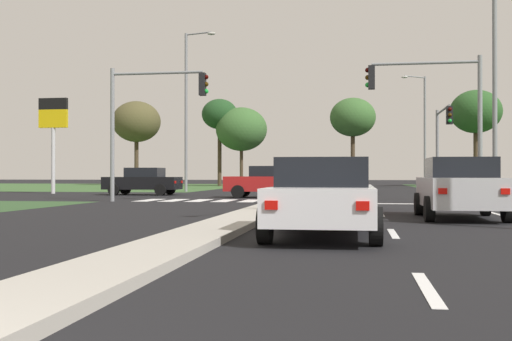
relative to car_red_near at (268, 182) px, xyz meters
name	(u,v)px	position (x,y,z in m)	size (l,w,h in m)	color
ground_plane	(302,197)	(1.58, 1.16, -0.81)	(200.00, 200.00, 0.00)	black
grass_verge_far_left	(60,186)	(-23.92, 25.66, -0.80)	(35.00, 35.00, 0.01)	#385B2D
median_island_near	(226,225)	(1.58, -17.84, -0.74)	(1.20, 22.00, 0.14)	#ADA89E
median_island_far	(325,186)	(1.58, 26.16, -0.74)	(1.20, 36.00, 0.14)	gray
lane_dash_near	(427,288)	(5.08, -24.60, -0.80)	(0.14, 2.00, 0.01)	silver
lane_dash_second	(393,234)	(5.08, -18.60, -0.80)	(0.14, 2.00, 0.01)	silver
lane_dash_third	(381,214)	(5.08, -12.60, -0.80)	(0.14, 2.00, 0.01)	silver
lane_dash_fourth	(375,205)	(5.08, -6.60, -0.80)	(0.14, 2.00, 0.01)	silver
lane_dash_fifth	(371,199)	(5.08, -0.60, -0.80)	(0.14, 2.00, 0.01)	silver
stop_bar_near	(382,204)	(5.38, -5.84, -0.80)	(6.40, 0.50, 0.01)	silver
crosswalk_bar_near	(150,200)	(-4.82, -4.04, -0.80)	(0.70, 2.80, 0.01)	silver
crosswalk_bar_second	(174,200)	(-3.67, -4.04, -0.80)	(0.70, 2.80, 0.01)	silver
crosswalk_bar_third	(199,200)	(-2.52, -4.04, -0.80)	(0.70, 2.80, 0.01)	silver
crosswalk_bar_fourth	(225,201)	(-1.37, -4.04, -0.80)	(0.70, 2.80, 0.01)	silver
crosswalk_bar_fifth	(250,201)	(-0.22, -4.04, -0.80)	(0.70, 2.80, 0.01)	silver
crosswalk_bar_sixth	(276,201)	(0.93, -4.04, -0.80)	(0.70, 2.80, 0.01)	silver
car_red_near	(268,182)	(0.00, 0.00, 0.00)	(4.25, 1.97, 1.58)	#A31919
car_maroon_second	(337,186)	(3.76, -11.16, -0.01)	(1.99, 4.28, 1.56)	maroon
car_silver_third	(459,188)	(7.04, -14.07, 0.01)	(2.04, 4.15, 1.60)	#B7B7BC
car_black_fourth	(143,181)	(-7.57, 2.92, -0.02)	(4.26, 1.99, 1.54)	black
car_teal_fifth	(285,180)	(-0.67, 13.52, -0.04)	(1.95, 4.44, 1.49)	#19565B
car_navy_sixth	(302,178)	(-0.63, 27.68, 0.02)	(2.02, 4.53, 1.62)	#161E47
car_white_seventh	(324,196)	(3.77, -19.39, -0.05)	(2.04, 4.59, 1.46)	silver
traffic_signal_far_right	(442,133)	(9.18, 5.69, 2.72)	(0.32, 5.34, 5.03)	gray
traffic_signal_near_left	(146,110)	(-4.49, -5.44, 3.12)	(4.34, 0.32, 5.74)	gray
traffic_signal_near_right	(438,103)	(7.58, -5.44, 3.21)	(4.55, 0.32, 5.86)	gray
street_lamp_second	(501,83)	(10.45, -3.17, 4.26)	(2.76, 0.31, 8.97)	gray
street_lamp_third	(188,104)	(-6.89, 10.09, 5.13)	(2.27, 0.78, 10.76)	gray
street_lamp_fourth	(423,126)	(10.03, 24.26, 4.56)	(2.18, 1.59, 9.59)	gray
pedestrian_at_median	(310,174)	(1.34, 10.46, 0.37)	(0.34, 0.34, 1.71)	#9E8966
fuel_price_totem	(53,124)	(-13.78, 4.44, 3.43)	(1.80, 0.24, 5.79)	silver
treeline_near	(136,122)	(-19.15, 33.89, 6.04)	(5.21, 5.21, 9.10)	#423323
treeline_second	(220,115)	(-9.20, 30.50, 6.32)	(3.58, 3.58, 8.75)	#423323
treeline_third	(241,129)	(-6.95, 30.43, 4.86)	(5.12, 5.12, 7.86)	#423323
treeline_fourth	(353,118)	(4.03, 31.71, 5.98)	(4.52, 4.52, 8.76)	#423323
treeline_fifth	(476,112)	(15.70, 31.55, 6.34)	(4.88, 4.88, 9.27)	#423323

